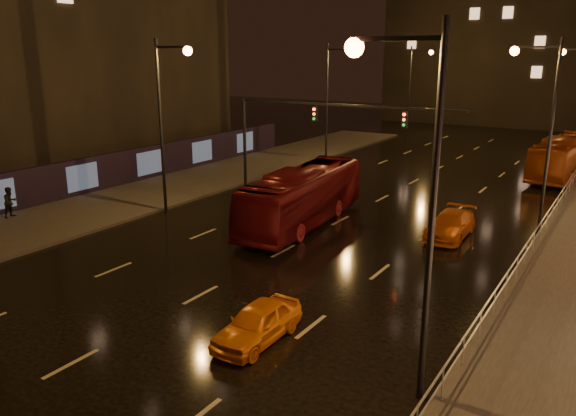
{
  "coord_description": "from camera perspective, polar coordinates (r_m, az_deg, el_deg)",
  "views": [
    {
      "loc": [
        13.74,
        -11.37,
        9.14
      ],
      "look_at": [
        0.88,
        9.04,
        2.5
      ],
      "focal_mm": 35.0,
      "sensor_mm": 36.0,
      "label": 1
    }
  ],
  "objects": [
    {
      "name": "sidewalk_left",
      "position": [
        38.99,
        -13.34,
        1.52
      ],
      "size": [
        7.0,
        70.0,
        0.15
      ],
      "primitive_type": "cube",
      "color": "#38332D",
      "rests_on": "ground"
    },
    {
      "name": "ground",
      "position": [
        35.45,
        8.26,
        0.29
      ],
      "size": [
        140.0,
        140.0,
        0.0
      ],
      "primitive_type": "plane",
      "color": "black",
      "rests_on": "ground"
    },
    {
      "name": "traffic_signal",
      "position": [
        36.84,
        1.28,
        8.52
      ],
      "size": [
        15.31,
        0.32,
        6.2
      ],
      "color": "black",
      "rests_on": "ground"
    },
    {
      "name": "bus_curb",
      "position": [
        47.84,
        26.18,
        4.69
      ],
      "size": [
        3.66,
        11.35,
        3.11
      ],
      "primitive_type": "imported",
      "rotation": [
        0.0,
        0.0,
        -0.1
      ],
      "color": "maroon",
      "rests_on": "ground"
    },
    {
      "name": "taxi_far",
      "position": [
        30.07,
        16.17,
        -1.64
      ],
      "size": [
        1.91,
        4.5,
        1.3
      ],
      "primitive_type": "imported",
      "rotation": [
        0.0,
        0.0,
        0.02
      ],
      "color": "#C75A12",
      "rests_on": "ground"
    },
    {
      "name": "hoarding_left",
      "position": [
        39.57,
        -20.32,
        2.92
      ],
      "size": [
        0.3,
        46.0,
        2.5
      ],
      "primitive_type": "cube",
      "color": "black",
      "rests_on": "ground"
    },
    {
      "name": "taxi_near",
      "position": [
        18.76,
        -3.11,
        -11.59
      ],
      "size": [
        1.51,
        3.74,
        1.27
      ],
      "primitive_type": "imported",
      "rotation": [
        0.0,
        0.0,
        0.0
      ],
      "color": "orange",
      "rests_on": "ground"
    },
    {
      "name": "streetlight_right",
      "position": [
        14.47,
        12.2,
        4.25
      ],
      "size": [
        2.64,
        0.5,
        10.0
      ],
      "color": "black",
      "rests_on": "ground"
    },
    {
      "name": "bus_red",
      "position": [
        30.87,
        1.54,
        1.18
      ],
      "size": [
        3.73,
        11.45,
        3.13
      ],
      "primitive_type": "imported",
      "rotation": [
        0.0,
        0.0,
        0.1
      ],
      "color": "maroon",
      "rests_on": "ground"
    },
    {
      "name": "pedestrian_b",
      "position": [
        35.51,
        -26.37,
        0.54
      ],
      "size": [
        0.78,
        0.94,
        1.75
      ],
      "primitive_type": "imported",
      "rotation": [
        0.0,
        0.0,
        1.73
      ],
      "color": "black",
      "rests_on": "sidewalk_left"
    },
    {
      "name": "railing_right",
      "position": [
        30.71,
        24.35,
        -1.59
      ],
      "size": [
        0.05,
        56.0,
        1.0
      ],
      "color": "#99999E",
      "rests_on": "sidewalk_right"
    }
  ]
}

